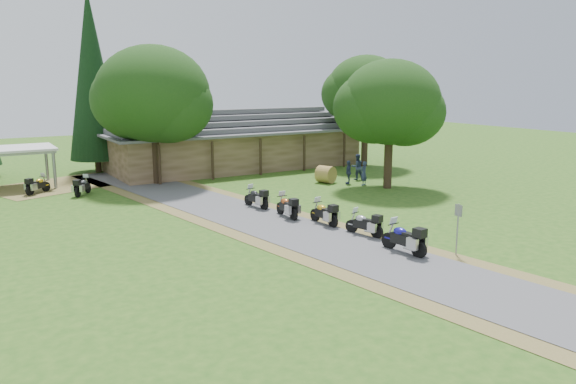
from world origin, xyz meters
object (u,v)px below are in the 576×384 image
motorcycle_row_d (287,205)px  hay_bale (326,174)px  motorcycle_row_a (404,237)px  motorcycle_carport_a (38,184)px  motorcycle_row_b (364,223)px  carport (5,168)px  motorcycle_row_c (324,212)px  motorcycle_carport_b (83,185)px  motorcycle_row_e (256,197)px  lodge (234,138)px

motorcycle_row_d → hay_bale: bearing=-43.1°
motorcycle_row_a → motorcycle_carport_a: 24.56m
motorcycle_row_a → motorcycle_row_b: size_ratio=1.14×
carport → motorcycle_carport_a: (1.55, -3.04, -0.75)m
motorcycle_row_d → hay_bale: motorcycle_row_d is taller
motorcycle_row_c → motorcycle_carport_b: motorcycle_row_c is taller
motorcycle_row_e → motorcycle_carport_b: (-7.70, 8.95, -0.02)m
motorcycle_row_a → motorcycle_carport_a: size_ratio=1.16×
carport → motorcycle_carport_b: size_ratio=3.46×
motorcycle_row_c → carport: bearing=31.6°
carport → motorcycle_row_b: carport is taller
carport → motorcycle_carport_b: 6.44m
motorcycle_row_e → lodge: bearing=-30.4°
hay_bale → motorcycle_row_a: bearing=-113.9°
motorcycle_row_c → motorcycle_row_e: 5.25m
motorcycle_carport_b → lodge: bearing=-31.4°
motorcycle_row_c → motorcycle_carport_b: 16.62m
motorcycle_carport_b → motorcycle_row_d: bearing=-109.2°
lodge → hay_bale: bearing=-76.7°
motorcycle_row_c → motorcycle_carport_b: (-8.83, 14.08, -0.03)m
motorcycle_row_e → motorcycle_carport_a: (-10.06, 10.97, -0.02)m
carport → motorcycle_row_a: size_ratio=3.02×
motorcycle_row_a → motorcycle_carport_b: 21.71m
carport → hay_bale: bearing=-25.4°
motorcycle_row_a → hay_bale: size_ratio=1.72×
carport → motorcycle_row_d: (11.91, -16.91, -0.71)m
motorcycle_row_b → motorcycle_row_c: motorcycle_row_c is taller
motorcycle_row_b → motorcycle_carport_a: motorcycle_row_b is taller
lodge → motorcycle_carport_a: (-15.73, -3.32, -1.83)m
motorcycle_carport_b → motorcycle_row_e: bearing=-102.5°
motorcycle_row_a → motorcycle_carport_a: bearing=21.0°
motorcycle_row_b → hay_bale: motorcycle_row_b is taller
carport → motorcycle_carport_b: (3.91, -5.06, -0.74)m
motorcycle_row_b → motorcycle_carport_b: bearing=13.2°
motorcycle_row_c → motorcycle_row_d: (-0.84, 2.23, 0.01)m
lodge → motorcycle_row_a: (-4.43, -25.13, -1.74)m
motorcycle_carport_a → lodge: bearing=-27.8°
motorcycle_row_c → motorcycle_row_e: motorcycle_row_c is taller
motorcycle_row_a → hay_bale: 16.68m
motorcycle_carport_a → motorcycle_carport_b: motorcycle_carport_b is taller
lodge → motorcycle_row_b: bearing=-100.5°
motorcycle_row_b → motorcycle_carport_b: (-9.25, 16.77, -0.00)m
lodge → motorcycle_row_b: 22.56m
motorcycle_carport_a → hay_bale: 19.21m
motorcycle_row_e → motorcycle_row_d: bearing=177.0°
lodge → motorcycle_carport_b: 14.51m
motorcycle_row_c → motorcycle_row_d: motorcycle_row_d is taller
carport → motorcycle_carport_a: 3.50m
hay_bale → motorcycle_row_c: bearing=-125.7°
motorcycle_row_c → hay_bale: motorcycle_row_c is taller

